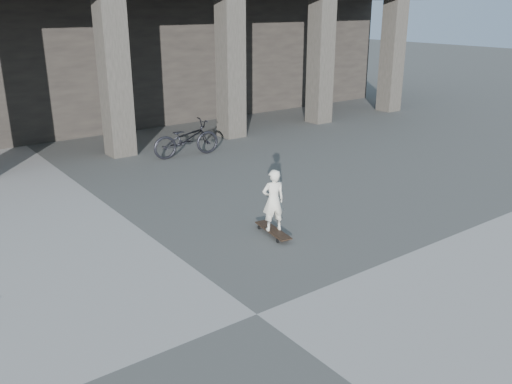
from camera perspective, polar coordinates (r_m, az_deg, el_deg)
ground at (r=7.21m, az=0.08°, el=-12.74°), size 90.00×90.00×0.00m
longboard at (r=9.46m, az=1.81°, el=-4.10°), size 0.36×0.96×0.09m
child at (r=9.25m, az=1.84°, el=-0.87°), size 0.46×0.37×1.09m
bicycle at (r=14.35m, az=-7.36°, el=5.59°), size 1.87×0.83×0.95m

